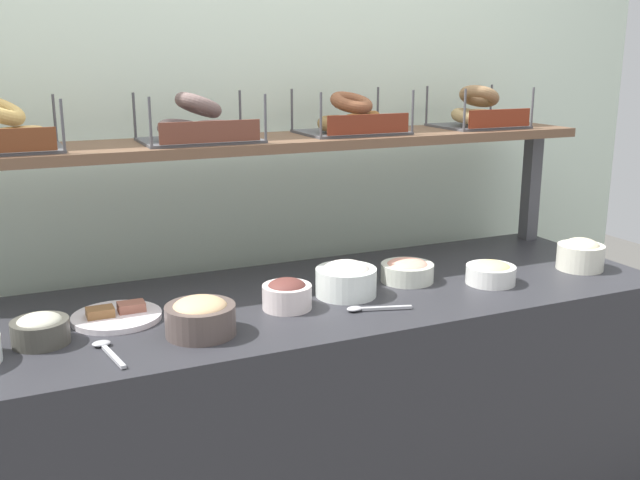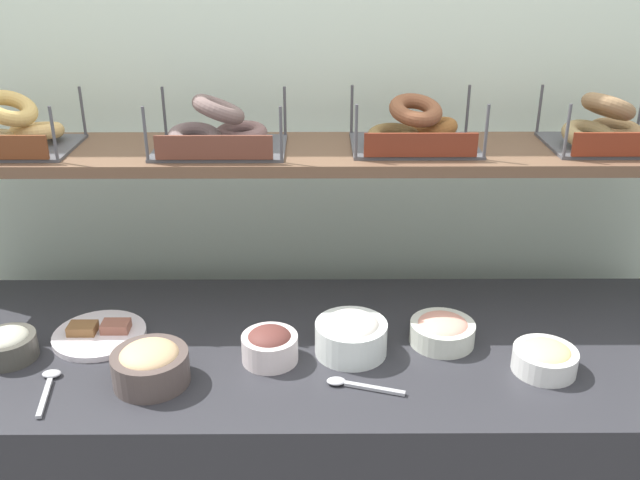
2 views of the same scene
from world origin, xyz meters
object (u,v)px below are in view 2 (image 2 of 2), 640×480
at_px(bagel_basket_poppy, 218,132).
at_px(bowl_tuna_salad, 7,345).
at_px(serving_plate_white, 99,334).
at_px(bagel_basket_sesame, 12,131).
at_px(bowl_chocolate_spread, 269,345).
at_px(bagel_basket_everything, 604,129).
at_px(bowl_hummus, 150,364).
at_px(bowl_lox_spread, 442,331).
at_px(serving_spoon_by_edge, 48,384).
at_px(bowl_egg_salad, 544,358).
at_px(bagel_basket_cinnamon_raisin, 413,130).
at_px(bowl_cream_cheese, 350,334).
at_px(serving_spoon_near_plate, 352,384).

bearing_deg(bagel_basket_poppy, bowl_tuna_salad, -147.19).
relative_size(serving_plate_white, bagel_basket_sesame, 0.77).
bearing_deg(bowl_tuna_salad, bowl_chocolate_spread, -1.14).
xyz_separation_m(bowl_tuna_salad, bagel_basket_everything, (1.50, 0.34, 0.44)).
distance_m(bowl_hummus, bowl_lox_spread, 0.71).
height_order(bowl_hummus, bowl_lox_spread, bowl_hummus).
bearing_deg(serving_spoon_by_edge, bowl_tuna_salad, 138.92).
bearing_deg(bowl_egg_salad, bowl_lox_spread, 151.79).
relative_size(bowl_egg_salad, bowl_hummus, 0.85).
bearing_deg(bowl_hummus, bagel_basket_cinnamon_raisin, 34.72).
distance_m(bowl_egg_salad, serving_plate_white, 1.10).
bearing_deg(bowl_cream_cheese, bowl_egg_salad, -9.95).
distance_m(bowl_lox_spread, bowl_cream_cheese, 0.24).
distance_m(bowl_lox_spread, serving_spoon_by_edge, 0.95).
bearing_deg(bowl_lox_spread, bowl_tuna_salad, -176.81).
distance_m(bowl_cream_cheese, bagel_basket_poppy, 0.62).
relative_size(bowl_tuna_salad, serving_spoon_near_plate, 0.77).
relative_size(bowl_cream_cheese, bagel_basket_cinnamon_raisin, 0.54).
distance_m(bowl_cream_cheese, serving_spoon_near_plate, 0.15).
relative_size(bowl_cream_cheese, serving_spoon_near_plate, 1.00).
xyz_separation_m(bowl_hummus, bowl_chocolate_spread, (0.27, 0.09, -0.01)).
bearing_deg(serving_spoon_by_edge, serving_spoon_near_plate, -0.41).
bearing_deg(bowl_egg_salad, serving_spoon_by_edge, -177.04).
xyz_separation_m(bowl_cream_cheese, bagel_basket_everything, (0.67, 0.32, 0.43)).
relative_size(bowl_lox_spread, serving_spoon_by_edge, 0.93).
bearing_deg(bagel_basket_sesame, bagel_basket_everything, 0.61).
bearing_deg(bowl_tuna_salad, bagel_basket_everything, 12.77).
bearing_deg(serving_spoon_near_plate, bagel_basket_cinnamon_raisin, 69.48).
distance_m(bowl_chocolate_spread, bagel_basket_sesame, 0.87).
xyz_separation_m(bowl_chocolate_spread, serving_spoon_by_edge, (-0.50, -0.11, -0.03)).
bearing_deg(bagel_basket_sesame, bowl_chocolate_spread, -26.58).
bearing_deg(bowl_lox_spread, bagel_basket_poppy, 155.36).
bearing_deg(bowl_tuna_salad, bowl_egg_salad, -2.64).
xyz_separation_m(bowl_cream_cheese, serving_plate_white, (-0.64, 0.07, -0.04)).
relative_size(bowl_egg_salad, bowl_lox_spread, 0.92).
bearing_deg(bagel_basket_everything, bagel_basket_poppy, -178.80).
bearing_deg(bowl_chocolate_spread, bowl_lox_spread, 9.53).
relative_size(bowl_tuna_salad, bowl_egg_salad, 0.91).
bearing_deg(serving_plate_white, bowl_cream_cheese, -6.40).
bearing_deg(bowl_hummus, bowl_tuna_salad, 164.59).
relative_size(bowl_tuna_salad, serving_plate_white, 0.58).
relative_size(bowl_hummus, bowl_chocolate_spread, 1.29).
distance_m(bowl_lox_spread, serving_plate_white, 0.87).
distance_m(bowl_chocolate_spread, bagel_basket_cinnamon_raisin, 0.67).
xyz_separation_m(bowl_cream_cheese, bagel_basket_poppy, (-0.34, 0.30, 0.43)).
bearing_deg(bagel_basket_poppy, bowl_hummus, -106.87).
bearing_deg(bagel_basket_poppy, bagel_basket_sesame, 179.50).
bearing_deg(bowl_egg_salad, bowl_chocolate_spread, 175.90).
bearing_deg(bowl_tuna_salad, bowl_hummus, -15.41).
relative_size(bowl_hummus, bagel_basket_everything, 0.60).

